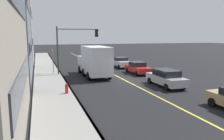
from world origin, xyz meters
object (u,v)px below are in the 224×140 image
at_px(car_silver, 166,78).
at_px(fire_hydrant, 67,89).
at_px(truck_white, 95,61).
at_px(traffic_light_mast, 74,41).
at_px(car_white, 122,62).
at_px(street_sign_post, 53,59).
at_px(car_red, 138,68).

distance_m(car_silver, fire_hydrant, 9.07).
height_order(truck_white, traffic_light_mast, traffic_light_mast).
distance_m(car_white, traffic_light_mast, 8.95).
bearing_deg(street_sign_post, truck_white, -125.70).
height_order(car_white, fire_hydrant, car_white).
bearing_deg(street_sign_post, fire_hydrant, -178.31).
distance_m(car_white, car_silver, 12.90).
bearing_deg(fire_hydrant, street_sign_post, 1.69).
bearing_deg(car_silver, fire_hydrant, 91.96).
bearing_deg(car_red, street_sign_post, 73.74).
relative_size(car_silver, traffic_light_mast, 0.80).
bearing_deg(traffic_light_mast, car_white, -62.88).
xyz_separation_m(car_white, truck_white, (-5.98, 5.53, 1.04)).
xyz_separation_m(car_white, fire_hydrant, (-13.20, 9.58, -0.28)).
bearing_deg(fire_hydrant, car_red, -51.93).
relative_size(traffic_light_mast, fire_hydrant, 6.03).
distance_m(car_red, fire_hydrant, 12.12).
relative_size(traffic_light_mast, street_sign_post, 1.82).
height_order(car_white, truck_white, truck_white).
bearing_deg(traffic_light_mast, fire_hydrant, 167.16).
distance_m(traffic_light_mast, fire_hydrant, 10.24).
xyz_separation_m(car_silver, traffic_light_mast, (9.08, 6.92, 3.14)).
distance_m(car_white, truck_white, 8.22).
relative_size(truck_white, traffic_light_mast, 1.31).
height_order(traffic_light_mast, fire_hydrant, traffic_light_mast).
height_order(car_red, car_silver, car_silver).
bearing_deg(truck_white, car_white, -42.77).
height_order(car_white, car_silver, car_silver).
relative_size(truck_white, fire_hydrant, 7.89).
relative_size(street_sign_post, fire_hydrant, 3.31).
xyz_separation_m(truck_white, fire_hydrant, (-7.22, 4.04, -1.32)).
bearing_deg(car_white, car_silver, 177.68).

